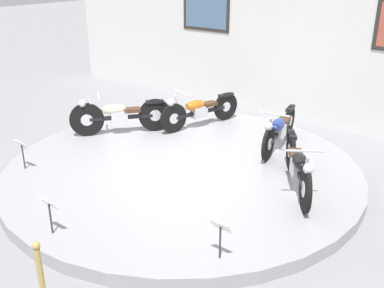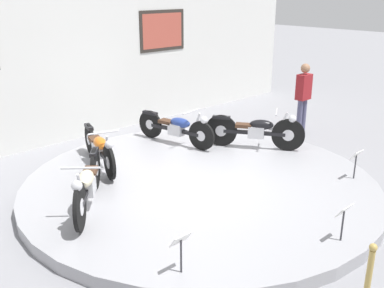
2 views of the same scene
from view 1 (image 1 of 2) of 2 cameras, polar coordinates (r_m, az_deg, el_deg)
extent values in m
plane|color=gray|center=(7.77, -1.18, -3.87)|extent=(60.00, 60.00, 0.00)
cylinder|color=#99999E|center=(7.73, -1.18, -3.23)|extent=(5.99, 5.99, 0.19)
cube|color=silver|center=(10.48, 13.12, 14.31)|extent=(14.00, 0.20, 4.13)
cube|color=#2D2823|center=(11.58, 1.77, 16.60)|extent=(1.40, 0.02, 1.00)
cube|color=slate|center=(11.58, 1.76, 16.60)|extent=(1.24, 0.02, 0.84)
cylinder|color=black|center=(9.05, -13.21, 3.02)|extent=(0.47, 0.55, 0.67)
cylinder|color=silver|center=(9.05, -13.21, 3.02)|extent=(0.20, 0.22, 0.23)
cylinder|color=black|center=(9.11, -4.70, 3.68)|extent=(0.47, 0.55, 0.67)
cylinder|color=silver|center=(9.11, -4.70, 3.68)|extent=(0.20, 0.22, 0.23)
cube|color=black|center=(9.06, -8.94, 3.36)|extent=(0.85, 1.00, 0.07)
cube|color=silver|center=(9.05, -9.20, 3.46)|extent=(0.36, 0.37, 0.24)
ellipsoid|color=beige|center=(9.00, -9.90, 4.38)|extent=(0.48, 0.51, 0.20)
cube|color=#472D1E|center=(9.03, -7.60, 4.31)|extent=(0.36, 0.37, 0.07)
cube|color=black|center=(9.03, -4.76, 5.40)|extent=(0.31, 0.34, 0.06)
cylinder|color=silver|center=(8.99, -12.37, 4.30)|extent=(0.19, 0.22, 0.54)
cylinder|color=silver|center=(8.91, -11.82, 5.95)|extent=(0.43, 0.37, 0.03)
sphere|color=silver|center=(8.95, -13.78, 5.04)|extent=(0.15, 0.15, 0.15)
cylinder|color=black|center=(9.00, -2.38, 3.28)|extent=(0.23, 0.60, 0.61)
cylinder|color=silver|center=(9.00, -2.38, 3.28)|extent=(0.12, 0.22, 0.21)
cylinder|color=black|center=(9.76, 4.29, 4.77)|extent=(0.23, 0.60, 0.61)
cylinder|color=silver|center=(9.76, 4.29, 4.77)|extent=(0.12, 0.22, 0.21)
cube|color=black|center=(9.36, 1.09, 4.06)|extent=(0.42, 1.21, 0.07)
cube|color=silver|center=(9.34, 0.89, 4.13)|extent=(0.28, 0.36, 0.24)
ellipsoid|color=#D16619|center=(9.23, 0.40, 4.97)|extent=(0.35, 0.52, 0.20)
cube|color=#472D1E|center=(9.45, 2.17, 5.11)|extent=(0.28, 0.36, 0.07)
cube|color=black|center=(9.69, 4.33, 6.22)|extent=(0.20, 0.37, 0.06)
cylinder|color=silver|center=(9.01, -1.60, 4.66)|extent=(0.11, 0.25, 0.54)
cylinder|color=silver|center=(9.00, -1.05, 6.36)|extent=(0.53, 0.19, 0.03)
sphere|color=silver|center=(8.86, -2.74, 5.28)|extent=(0.15, 0.15, 0.15)
cylinder|color=black|center=(7.85, 9.66, 0.03)|extent=(0.17, 0.60, 0.60)
cylinder|color=silver|center=(7.85, 9.66, 0.03)|extent=(0.10, 0.22, 0.21)
cylinder|color=black|center=(9.08, 12.25, 2.92)|extent=(0.17, 0.60, 0.60)
cylinder|color=silver|center=(9.08, 12.25, 2.92)|extent=(0.10, 0.22, 0.21)
cube|color=black|center=(8.46, 11.05, 1.58)|extent=(0.31, 1.23, 0.07)
cube|color=silver|center=(8.42, 10.98, 1.62)|extent=(0.26, 0.35, 0.24)
ellipsoid|color=navy|center=(8.27, 10.86, 2.44)|extent=(0.31, 0.51, 0.20)
cube|color=#472D1E|center=(8.61, 11.53, 2.91)|extent=(0.26, 0.35, 0.07)
cube|color=black|center=(9.00, 12.38, 4.46)|extent=(0.17, 0.37, 0.06)
cylinder|color=silver|center=(7.91, 10.08, 1.74)|extent=(0.09, 0.25, 0.54)
cylinder|color=silver|center=(7.93, 10.43, 3.74)|extent=(0.54, 0.14, 0.03)
sphere|color=silver|center=(7.68, 9.68, 2.23)|extent=(0.15, 0.15, 0.15)
cylinder|color=black|center=(6.37, 14.20, -5.58)|extent=(0.42, 0.57, 0.66)
cylinder|color=silver|center=(6.37, 14.20, -5.58)|extent=(0.19, 0.23, 0.23)
cylinder|color=black|center=(7.57, 12.43, -0.81)|extent=(0.42, 0.57, 0.66)
cylinder|color=silver|center=(7.57, 12.43, -0.81)|extent=(0.19, 0.23, 0.23)
cube|color=black|center=(6.97, 13.24, -2.99)|extent=(0.77, 1.06, 0.07)
cube|color=silver|center=(6.92, 13.30, -2.98)|extent=(0.35, 0.38, 0.24)
ellipsoid|color=black|center=(6.77, 13.56, -2.11)|extent=(0.45, 0.52, 0.20)
cube|color=#472D1E|center=(7.11, 13.06, -1.21)|extent=(0.35, 0.38, 0.07)
cube|color=black|center=(7.47, 12.61, 1.17)|extent=(0.29, 0.35, 0.06)
cylinder|color=silver|center=(6.41, 14.14, -3.38)|extent=(0.18, 0.23, 0.54)
cylinder|color=silver|center=(6.41, 14.19, -0.86)|extent=(0.46, 0.33, 0.03)
sphere|color=silver|center=(6.17, 14.59, -3.04)|extent=(0.15, 0.15, 0.15)
cylinder|color=#333338|center=(7.96, -20.62, -1.55)|extent=(0.02, 0.02, 0.42)
cube|color=white|center=(7.88, -20.84, -0.05)|extent=(0.26, 0.11, 0.15)
cylinder|color=#333338|center=(6.02, -17.50, -9.05)|extent=(0.02, 0.02, 0.42)
cube|color=white|center=(5.91, -17.75, -7.18)|extent=(0.26, 0.11, 0.15)
cylinder|color=#333338|center=(5.33, 3.58, -12.39)|extent=(0.02, 0.02, 0.42)
cube|color=white|center=(5.20, 3.64, -10.35)|extent=(0.26, 0.11, 0.15)
sphere|color=tan|center=(4.49, -19.20, -12.08)|extent=(0.08, 0.08, 0.08)
camera|label=2|loc=(9.30, -52.03, 13.41)|focal=42.00mm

